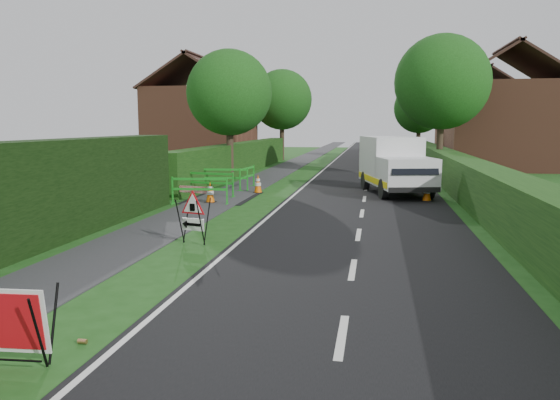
{
  "coord_description": "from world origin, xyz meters",
  "views": [
    {
      "loc": [
        2.9,
        -9.62,
        2.87
      ],
      "look_at": [
        0.7,
        2.87,
        1.11
      ],
      "focal_mm": 35.0,
      "sensor_mm": 36.0,
      "label": 1
    }
  ],
  "objects": [
    {
      "name": "tree_ne",
      "position": [
        6.4,
        22.0,
        5.17
      ],
      "size": [
        5.2,
        5.2,
        7.79
      ],
      "color": "#2D2116",
      "rests_on": "ground"
    },
    {
      "name": "hedge_east",
      "position": [
        6.5,
        16.0,
        0.0
      ],
      "size": [
        1.2,
        50.0,
        1.5
      ],
      "primitive_type": "cube",
      "color": "#14380F",
      "rests_on": "ground"
    },
    {
      "name": "tree_nw",
      "position": [
        -4.6,
        18.0,
        4.48
      ],
      "size": [
        4.4,
        4.4,
        6.7
      ],
      "color": "#2D2116",
      "rests_on": "ground"
    },
    {
      "name": "house_west",
      "position": [
        -10.0,
        30.0,
        2.9
      ],
      "size": [
        7.5,
        7.4,
        7.88
      ],
      "color": "brown",
      "rests_on": "ground"
    },
    {
      "name": "traffic_cone_4",
      "position": [
        -1.96,
        12.7,
        0.39
      ],
      "size": [
        0.38,
        0.38,
        0.79
      ],
      "color": "black",
      "rests_on": "ground"
    },
    {
      "name": "traffic_cone_3",
      "position": [
        -3.09,
        9.57,
        0.39
      ],
      "size": [
        0.38,
        0.38,
        0.79
      ],
      "color": "black",
      "rests_on": "ground"
    },
    {
      "name": "traffic_cone_0",
      "position": [
        4.82,
        11.36,
        0.39
      ],
      "size": [
        0.38,
        0.38,
        0.79
      ],
      "color": "black",
      "rests_on": "ground"
    },
    {
      "name": "house_east_b",
      "position": [
        12.0,
        42.0,
        2.9
      ],
      "size": [
        7.5,
        7.4,
        7.88
      ],
      "color": "brown",
      "rests_on": "ground"
    },
    {
      "name": "traffic_cone_1",
      "position": [
        4.96,
        13.82,
        0.39
      ],
      "size": [
        0.38,
        0.38,
        0.79
      ],
      "color": "black",
      "rests_on": "ground"
    },
    {
      "name": "works_van",
      "position": [
        3.68,
        13.57,
        1.25
      ],
      "size": [
        3.15,
        5.48,
        2.35
      ],
      "rotation": [
        0.0,
        0.0,
        0.24
      ],
      "color": "silver",
      "rests_on": "ground"
    },
    {
      "name": "litter_can",
      "position": [
        -0.86,
        -3.31,
        0.0
      ],
      "size": [
        0.12,
        0.07,
        0.07
      ],
      "primitive_type": "cylinder",
      "rotation": [
        0.0,
        1.57,
        0.0
      ],
      "color": "#BF7F4C",
      "rests_on": "ground"
    },
    {
      "name": "triangle_sign",
      "position": [
        -1.41,
        2.7,
        0.77
      ],
      "size": [
        0.93,
        0.93,
        1.11
      ],
      "rotation": [
        0.0,
        0.0,
        -0.28
      ],
      "color": "black",
      "rests_on": "ground"
    },
    {
      "name": "hatchback_car",
      "position": [
        2.93,
        26.62,
        0.61
      ],
      "size": [
        1.73,
        3.68,
        1.22
      ],
      "primitive_type": "imported",
      "rotation": [
        0.0,
        0.0,
        -0.08
      ],
      "color": "silver",
      "rests_on": "ground"
    },
    {
      "name": "house_east_a",
      "position": [
        11.0,
        28.0,
        2.9
      ],
      "size": [
        7.5,
        7.4,
        7.88
      ],
      "color": "brown",
      "rests_on": "ground"
    },
    {
      "name": "ped_barrier_0",
      "position": [
        -3.36,
        9.16,
        0.63
      ],
      "size": [
        2.08,
        0.54,
        1.0
      ],
      "rotation": [
        0.0,
        0.0,
        0.09
      ],
      "color": "#1A9320",
      "rests_on": "ground"
    },
    {
      "name": "tree_fw",
      "position": [
        -4.6,
        34.0,
        4.83
      ],
      "size": [
        4.8,
        4.8,
        7.24
      ],
      "color": "#2D2116",
      "rests_on": "ground"
    },
    {
      "name": "ground",
      "position": [
        0.0,
        0.0,
        0.0
      ],
      "size": [
        120.0,
        120.0,
        0.0
      ],
      "primitive_type": "plane",
      "color": "#1C4A15",
      "rests_on": "ground"
    },
    {
      "name": "red_rect_sign",
      "position": [
        -1.43,
        -4.09,
        0.55
      ],
      "size": [
        1.16,
        0.75,
        0.96
      ],
      "rotation": [
        0.0,
        0.0,
        0.07
      ],
      "color": "black",
      "rests_on": "ground"
    },
    {
      "name": "traffic_cone_2",
      "position": [
        5.37,
        16.0,
        0.39
      ],
      "size": [
        0.38,
        0.38,
        0.79
      ],
      "color": "black",
      "rests_on": "ground"
    },
    {
      "name": "ped_barrier_3",
      "position": [
        -2.78,
        14.16,
        0.63
      ],
      "size": [
        0.51,
        2.08,
        1.0
      ],
      "rotation": [
        0.0,
        0.0,
        1.49
      ],
      "color": "#1A9320",
      "rests_on": "ground"
    },
    {
      "name": "ped_barrier_1",
      "position": [
        -3.63,
        11.34,
        0.63
      ],
      "size": [
        2.09,
        0.69,
        1.0
      ],
      "rotation": [
        0.0,
        0.0,
        -0.17
      ],
      "color": "#1A9320",
      "rests_on": "ground"
    },
    {
      "name": "redwhite_plank",
      "position": [
        -3.69,
        9.8,
        0.0
      ],
      "size": [
        1.46,
        0.44,
        0.25
      ],
      "primitive_type": "cube",
      "rotation": [
        0.0,
        0.0,
        -0.27
      ],
      "color": "red",
      "rests_on": "ground"
    },
    {
      "name": "ped_barrier_2",
      "position": [
        -3.59,
        13.36,
        0.63
      ],
      "size": [
        2.08,
        0.53,
        1.0
      ],
      "rotation": [
        0.0,
        0.0,
        0.09
      ],
      "color": "#1A9320",
      "rests_on": "ground"
    },
    {
      "name": "road_surface",
      "position": [
        2.5,
        35.0,
        0.0
      ],
      "size": [
        6.0,
        90.0,
        0.02
      ],
      "primitive_type": "cube",
      "color": "black",
      "rests_on": "ground"
    },
    {
      "name": "footpath",
      "position": [
        -3.0,
        35.0,
        0.01
      ],
      "size": [
        2.0,
        90.0,
        0.02
      ],
      "primitive_type": "cube",
      "color": "#2D2D30",
      "rests_on": "ground"
    },
    {
      "name": "tree_fe",
      "position": [
        6.4,
        38.0,
        4.22
      ],
      "size": [
        4.2,
        4.2,
        6.33
      ],
      "color": "#2D2116",
      "rests_on": "ground"
    },
    {
      "name": "hedge_west_far",
      "position": [
        -5.0,
        22.0,
        0.0
      ],
      "size": [
        1.0,
        24.0,
        1.8
      ],
      "primitive_type": "cube",
      "color": "#14380F",
      "rests_on": "ground"
    }
  ]
}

